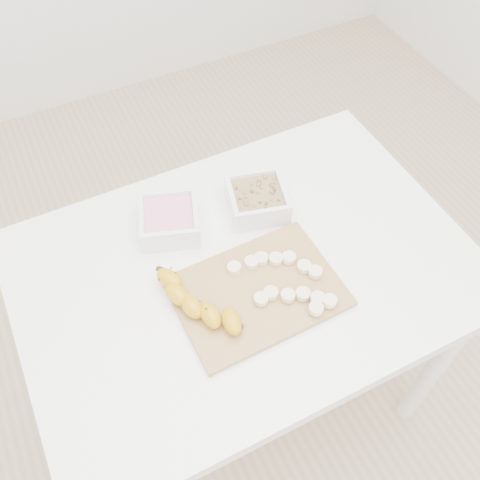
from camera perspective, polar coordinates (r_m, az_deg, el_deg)
name	(u,v)px	position (r m, az deg, el deg)	size (l,w,h in m)	color
ground	(244,393)	(1.86, 0.43, -16.00)	(3.50, 3.50, 0.00)	#C6AD89
table	(246,289)	(1.27, 0.61, -5.23)	(1.00, 0.70, 0.75)	white
bowl_yogurt	(170,220)	(1.24, -7.52, 2.12)	(0.17, 0.17, 0.06)	white
bowl_granola	(257,199)	(1.27, 1.87, 4.34)	(0.16, 0.16, 0.06)	white
cutting_board	(257,292)	(1.14, 1.85, -5.56)	(0.34, 0.25, 0.01)	#AC8344
banana	(199,303)	(1.10, -4.38, -6.75)	(0.06, 0.22, 0.04)	#C7900D
banana_slices	(287,281)	(1.14, 4.99, -4.33)	(0.18, 0.20, 0.02)	beige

